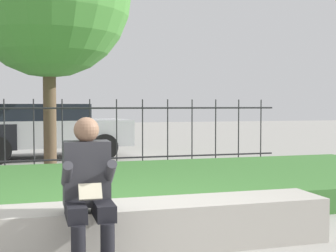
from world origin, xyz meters
TOP-DOWN VIEW (x-y plane):
  - ground_plane at (0.00, 0.00)m, footprint 60.00×60.00m
  - stone_bench at (0.37, 0.00)m, footprint 3.15×0.59m
  - person_seated_reader at (-0.36, -0.33)m, footprint 0.42×0.73m
  - grass_berm at (0.00, 2.44)m, footprint 10.29×3.47m
  - iron_fence at (0.00, 4.88)m, footprint 8.29×0.03m
  - car_parked_center at (-0.45, 7.80)m, footprint 4.03×2.15m

SIDE VIEW (x-z plane):
  - ground_plane at x=0.00m, z-range 0.00..0.00m
  - grass_berm at x=0.00m, z-range 0.00..0.31m
  - stone_bench at x=0.37m, z-range -0.02..0.40m
  - person_seated_reader at x=-0.36m, z-range 0.05..1.28m
  - car_parked_center at x=-0.45m, z-range 0.06..1.40m
  - iron_fence at x=0.00m, z-range 0.03..1.47m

